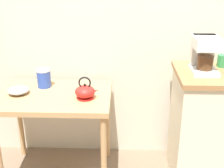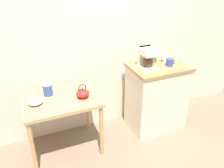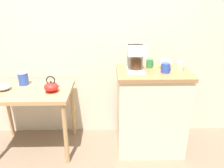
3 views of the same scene
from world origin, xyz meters
name	(u,v)px [view 2 (image 2 of 3)]	position (x,y,z in m)	size (l,w,h in m)	color
ground_plane	(112,136)	(0.00, 0.00, 0.00)	(8.00, 8.00, 0.00)	#7A6651
back_wall	(106,24)	(0.10, 0.42, 1.40)	(4.40, 0.10, 2.80)	beige
wooden_table	(61,106)	(-0.62, 0.01, 0.63)	(0.85, 0.60, 0.73)	tan
kitchen_counter	(156,97)	(0.66, 0.01, 0.46)	(0.74, 0.52, 0.92)	beige
bowl_stoneware	(35,102)	(-0.89, 0.01, 0.76)	(0.16, 0.16, 0.05)	#9E998C
teakettle	(83,93)	(-0.37, -0.05, 0.78)	(0.18, 0.15, 0.17)	red
canister_enamel	(48,89)	(-0.73, 0.15, 0.80)	(0.11, 0.11, 0.15)	#2D4CAD
coffee_maker	(147,57)	(0.48, 0.02, 1.06)	(0.18, 0.22, 0.26)	white
mug_blue	(170,62)	(0.77, -0.04, 0.97)	(0.09, 0.09, 0.10)	#2D4CAD
mug_tall_green	(154,59)	(0.64, 0.13, 0.97)	(0.07, 0.07, 0.09)	#338C4C
mug_small_cream	(177,58)	(0.95, 0.05, 0.96)	(0.08, 0.07, 0.09)	beige
table_clock	(165,57)	(0.80, 0.10, 0.97)	(0.11, 0.05, 0.12)	#B2B5BA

